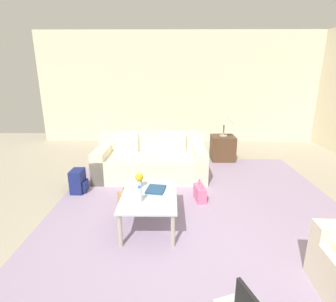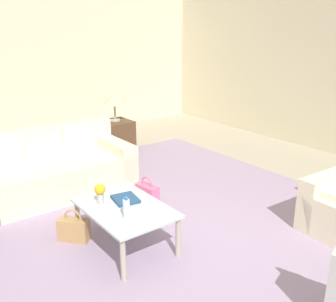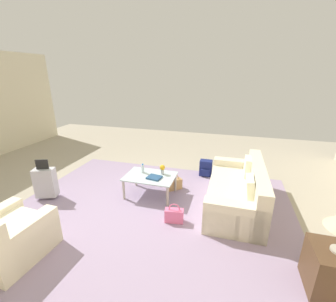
{
  "view_description": "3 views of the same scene",
  "coord_description": "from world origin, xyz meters",
  "px_view_note": "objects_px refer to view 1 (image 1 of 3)",
  "views": [
    {
      "loc": [
        2.71,
        -0.23,
        1.96
      ],
      "look_at": [
        -0.53,
        -0.26,
        1.0
      ],
      "focal_mm": 28.0,
      "sensor_mm": 36.0,
      "label": 1
    },
    {
      "loc": [
        2.52,
        -2.19,
        2.11
      ],
      "look_at": [
        -0.94,
        0.45,
        0.7
      ],
      "focal_mm": 40.0,
      "sensor_mm": 36.0,
      "label": 2
    },
    {
      "loc": [
        -1.91,
        3.44,
        2.45
      ],
      "look_at": [
        -0.79,
        -0.47,
        1.04
      ],
      "focal_mm": 24.0,
      "sensor_mm": 36.0,
      "label": 3
    }
  ],
  "objects_px": {
    "coffee_table": "(149,198)",
    "handbag_pink": "(200,193)",
    "table_lamp": "(224,119)",
    "backpack_navy": "(78,181)",
    "flower_vase": "(139,179)",
    "couch": "(151,161)",
    "water_bottle": "(140,194)",
    "side_table": "(223,148)",
    "handbag_tan": "(127,201)",
    "coffee_table_book": "(156,189)"
  },
  "relations": [
    {
      "from": "coffee_table",
      "to": "handbag_pink",
      "type": "height_order",
      "value": "coffee_table"
    },
    {
      "from": "table_lamp",
      "to": "coffee_table",
      "type": "bearing_deg",
      "value": -28.18
    },
    {
      "from": "coffee_table",
      "to": "backpack_navy",
      "type": "relative_size",
      "value": 2.57
    },
    {
      "from": "flower_vase",
      "to": "table_lamp",
      "type": "xyz_separation_m",
      "value": [
        -2.58,
        1.65,
        0.4
      ]
    },
    {
      "from": "table_lamp",
      "to": "couch",
      "type": "bearing_deg",
      "value": -57.87
    },
    {
      "from": "water_bottle",
      "to": "side_table",
      "type": "distance_m",
      "value": 3.41
    },
    {
      "from": "couch",
      "to": "handbag_tan",
      "type": "bearing_deg",
      "value": -11.39
    },
    {
      "from": "handbag_tan",
      "to": "backpack_navy",
      "type": "relative_size",
      "value": 0.89
    },
    {
      "from": "couch",
      "to": "water_bottle",
      "type": "xyz_separation_m",
      "value": [
        2.0,
        -0.0,
        0.25
      ]
    },
    {
      "from": "couch",
      "to": "coffee_table_book",
      "type": "bearing_deg",
      "value": 6.13
    },
    {
      "from": "coffee_table",
      "to": "side_table",
      "type": "distance_m",
      "value": 3.18
    },
    {
      "from": "couch",
      "to": "coffee_table",
      "type": "xyz_separation_m",
      "value": [
        1.8,
        0.1,
        0.1
      ]
    },
    {
      "from": "water_bottle",
      "to": "coffee_table_book",
      "type": "distance_m",
      "value": 0.38
    },
    {
      "from": "flower_vase",
      "to": "backpack_navy",
      "type": "height_order",
      "value": "flower_vase"
    },
    {
      "from": "couch",
      "to": "coffee_table",
      "type": "height_order",
      "value": "couch"
    },
    {
      "from": "coffee_table",
      "to": "flower_vase",
      "type": "height_order",
      "value": "flower_vase"
    },
    {
      "from": "flower_vase",
      "to": "table_lamp",
      "type": "relative_size",
      "value": 0.4
    },
    {
      "from": "couch",
      "to": "coffee_table",
      "type": "bearing_deg",
      "value": 3.19
    },
    {
      "from": "side_table",
      "to": "table_lamp",
      "type": "height_order",
      "value": "table_lamp"
    },
    {
      "from": "table_lamp",
      "to": "backpack_navy",
      "type": "xyz_separation_m",
      "value": [
        1.8,
        -2.79,
        -0.77
      ]
    },
    {
      "from": "coffee_table_book",
      "to": "handbag_pink",
      "type": "xyz_separation_m",
      "value": [
        -0.59,
        0.67,
        -0.33
      ]
    },
    {
      "from": "coffee_table_book",
      "to": "handbag_pink",
      "type": "height_order",
      "value": "coffee_table_book"
    },
    {
      "from": "side_table",
      "to": "backpack_navy",
      "type": "xyz_separation_m",
      "value": [
        1.8,
        -2.79,
        -0.09
      ]
    },
    {
      "from": "handbag_tan",
      "to": "flower_vase",
      "type": "bearing_deg",
      "value": 47.29
    },
    {
      "from": "water_bottle",
      "to": "backpack_navy",
      "type": "xyz_separation_m",
      "value": [
        -1.2,
        -1.19,
        -0.35
      ]
    },
    {
      "from": "water_bottle",
      "to": "handbag_pink",
      "type": "height_order",
      "value": "water_bottle"
    },
    {
      "from": "handbag_tan",
      "to": "couch",
      "type": "bearing_deg",
      "value": 168.61
    },
    {
      "from": "side_table",
      "to": "handbag_tan",
      "type": "distance_m",
      "value": 3.03
    },
    {
      "from": "coffee_table",
      "to": "table_lamp",
      "type": "distance_m",
      "value": 3.23
    },
    {
      "from": "coffee_table_book",
      "to": "side_table",
      "type": "relative_size",
      "value": 0.48
    },
    {
      "from": "table_lamp",
      "to": "backpack_navy",
      "type": "distance_m",
      "value": 3.41
    },
    {
      "from": "coffee_table",
      "to": "handbag_pink",
      "type": "xyz_separation_m",
      "value": [
        -0.71,
        0.75,
        -0.26
      ]
    },
    {
      "from": "table_lamp",
      "to": "handbag_pink",
      "type": "bearing_deg",
      "value": -19.79
    },
    {
      "from": "handbag_pink",
      "to": "backpack_navy",
      "type": "distance_m",
      "value": 2.06
    },
    {
      "from": "couch",
      "to": "coffee_table_book",
      "type": "distance_m",
      "value": 1.69
    },
    {
      "from": "flower_vase",
      "to": "side_table",
      "type": "xyz_separation_m",
      "value": [
        -2.58,
        1.65,
        -0.29
      ]
    },
    {
      "from": "table_lamp",
      "to": "handbag_tan",
      "type": "xyz_separation_m",
      "value": [
        2.37,
        -1.88,
        -0.84
      ]
    },
    {
      "from": "coffee_table",
      "to": "backpack_navy",
      "type": "xyz_separation_m",
      "value": [
        -1.0,
        -1.29,
        -0.2
      ]
    },
    {
      "from": "couch",
      "to": "flower_vase",
      "type": "distance_m",
      "value": 1.6
    },
    {
      "from": "backpack_navy",
      "to": "water_bottle",
      "type": "bearing_deg",
      "value": 44.75
    },
    {
      "from": "water_bottle",
      "to": "couch",
      "type": "bearing_deg",
      "value": 180.0
    },
    {
      "from": "couch",
      "to": "handbag_pink",
      "type": "relative_size",
      "value": 5.88
    },
    {
      "from": "coffee_table",
      "to": "water_bottle",
      "type": "height_order",
      "value": "water_bottle"
    },
    {
      "from": "flower_vase",
      "to": "handbag_tan",
      "type": "xyz_separation_m",
      "value": [
        -0.21,
        -0.23,
        -0.44
      ]
    },
    {
      "from": "handbag_tan",
      "to": "backpack_navy",
      "type": "xyz_separation_m",
      "value": [
        -0.57,
        -0.91,
        0.06
      ]
    },
    {
      "from": "coffee_table_book",
      "to": "backpack_navy",
      "type": "bearing_deg",
      "value": -113.03
    },
    {
      "from": "handbag_pink",
      "to": "couch",
      "type": "bearing_deg",
      "value": -142.08
    },
    {
      "from": "coffee_table",
      "to": "handbag_tan",
      "type": "distance_m",
      "value": 0.63
    },
    {
      "from": "flower_vase",
      "to": "handbag_tan",
      "type": "height_order",
      "value": "flower_vase"
    },
    {
      "from": "flower_vase",
      "to": "backpack_navy",
      "type": "distance_m",
      "value": 1.43
    }
  ]
}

